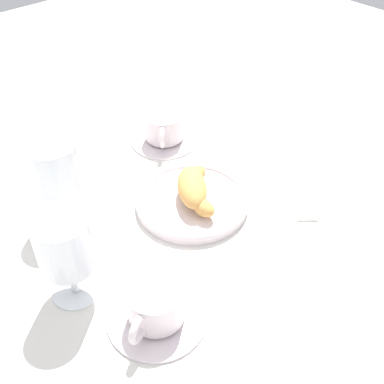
{
  "coord_description": "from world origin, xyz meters",
  "views": [
    {
      "loc": [
        0.43,
        -0.39,
        0.54
      ],
      "look_at": [
        -0.01,
        0.01,
        0.03
      ],
      "focal_mm": 44.1,
      "sensor_mm": 36.0,
      "label": 1
    }
  ],
  "objects_px": {
    "coffee_cup_near": "(156,307)",
    "sugar_packet": "(305,209)",
    "pastry_plate": "(192,201)",
    "croissant_large": "(194,188)",
    "juice_glass_left": "(56,170)",
    "juice_glass_right": "(65,246)",
    "coffee_cup_far": "(164,130)"
  },
  "relations": [
    {
      "from": "coffee_cup_near",
      "to": "sugar_packet",
      "type": "height_order",
      "value": "coffee_cup_near"
    },
    {
      "from": "pastry_plate",
      "to": "croissant_large",
      "type": "height_order",
      "value": "croissant_large"
    },
    {
      "from": "juice_glass_left",
      "to": "croissant_large",
      "type": "bearing_deg",
      "value": 53.64
    },
    {
      "from": "coffee_cup_near",
      "to": "juice_glass_right",
      "type": "height_order",
      "value": "juice_glass_right"
    },
    {
      "from": "juice_glass_right",
      "to": "sugar_packet",
      "type": "height_order",
      "value": "juice_glass_right"
    },
    {
      "from": "pastry_plate",
      "to": "coffee_cup_far",
      "type": "height_order",
      "value": "coffee_cup_far"
    },
    {
      "from": "coffee_cup_far",
      "to": "juice_glass_right",
      "type": "height_order",
      "value": "juice_glass_right"
    },
    {
      "from": "juice_glass_right",
      "to": "coffee_cup_far",
      "type": "bearing_deg",
      "value": 121.79
    },
    {
      "from": "coffee_cup_far",
      "to": "sugar_packet",
      "type": "distance_m",
      "value": 0.32
    },
    {
      "from": "coffee_cup_near",
      "to": "sugar_packet",
      "type": "bearing_deg",
      "value": 89.65
    },
    {
      "from": "juice_glass_right",
      "to": "sugar_packet",
      "type": "relative_size",
      "value": 2.8
    },
    {
      "from": "coffee_cup_far",
      "to": "juice_glass_left",
      "type": "height_order",
      "value": "juice_glass_left"
    },
    {
      "from": "pastry_plate",
      "to": "coffee_cup_near",
      "type": "bearing_deg",
      "value": -53.93
    },
    {
      "from": "juice_glass_right",
      "to": "coffee_cup_near",
      "type": "bearing_deg",
      "value": 26.48
    },
    {
      "from": "sugar_packet",
      "to": "croissant_large",
      "type": "bearing_deg",
      "value": -94.81
    },
    {
      "from": "juice_glass_right",
      "to": "sugar_packet",
      "type": "bearing_deg",
      "value": 73.12
    },
    {
      "from": "juice_glass_left",
      "to": "juice_glass_right",
      "type": "relative_size",
      "value": 1.0
    },
    {
      "from": "juice_glass_left",
      "to": "coffee_cup_far",
      "type": "bearing_deg",
      "value": 102.03
    },
    {
      "from": "coffee_cup_far",
      "to": "juice_glass_left",
      "type": "bearing_deg",
      "value": -77.97
    },
    {
      "from": "croissant_large",
      "to": "coffee_cup_near",
      "type": "distance_m",
      "value": 0.23
    },
    {
      "from": "sugar_packet",
      "to": "juice_glass_right",
      "type": "bearing_deg",
      "value": -64.97
    },
    {
      "from": "pastry_plate",
      "to": "coffee_cup_near",
      "type": "distance_m",
      "value": 0.23
    },
    {
      "from": "pastry_plate",
      "to": "coffee_cup_near",
      "type": "xyz_separation_m",
      "value": [
        0.14,
        -0.19,
        0.02
      ]
    },
    {
      "from": "croissant_large",
      "to": "coffee_cup_far",
      "type": "distance_m",
      "value": 0.2
    },
    {
      "from": "pastry_plate",
      "to": "juice_glass_left",
      "type": "height_order",
      "value": "juice_glass_left"
    },
    {
      "from": "croissant_large",
      "to": "sugar_packet",
      "type": "height_order",
      "value": "croissant_large"
    },
    {
      "from": "pastry_plate",
      "to": "coffee_cup_near",
      "type": "height_order",
      "value": "coffee_cup_near"
    },
    {
      "from": "pastry_plate",
      "to": "juice_glass_left",
      "type": "distance_m",
      "value": 0.23
    },
    {
      "from": "croissant_large",
      "to": "coffee_cup_far",
      "type": "relative_size",
      "value": 0.88
    },
    {
      "from": "coffee_cup_far",
      "to": "juice_glass_right",
      "type": "xyz_separation_m",
      "value": [
        0.21,
        -0.33,
        0.07
      ]
    },
    {
      "from": "coffee_cup_near",
      "to": "croissant_large",
      "type": "bearing_deg",
      "value": 125.33
    },
    {
      "from": "croissant_large",
      "to": "sugar_packet",
      "type": "distance_m",
      "value": 0.19
    }
  ]
}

